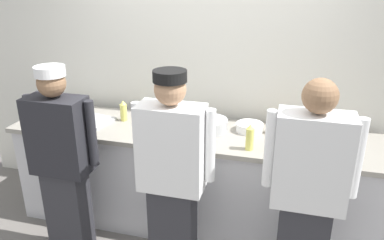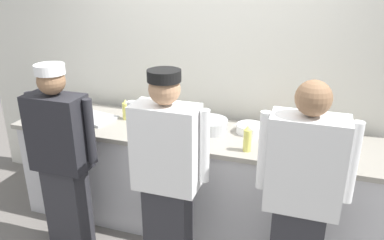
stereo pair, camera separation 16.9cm
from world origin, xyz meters
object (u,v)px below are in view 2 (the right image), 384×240
(chef_far_right, at_px, (301,197))
(ramekin_orange_sauce, at_px, (164,120))
(chef_near_left, at_px, (62,157))
(sheet_tray, at_px, (88,117))
(chef_center, at_px, (167,175))
(ramekin_green_sauce, at_px, (181,128))
(plate_stack_front, at_px, (250,128))
(deli_cup, at_px, (79,103))
(squeeze_bottle_secondary, at_px, (247,139))
(ramekin_red_sauce, at_px, (349,155))
(squeeze_bottle_spare, at_px, (126,110))
(mixing_bowl_steel, at_px, (210,125))
(squeeze_bottle_primary, at_px, (278,124))

(chef_far_right, bearing_deg, ramekin_orange_sauce, 148.52)
(chef_near_left, bearing_deg, sheet_tray, 103.85)
(chef_center, distance_m, ramekin_green_sauce, 0.66)
(plate_stack_front, xyz_separation_m, deli_cup, (-1.74, 0.08, 0.01))
(sheet_tray, bearing_deg, ramekin_orange_sauce, 9.78)
(chef_center, bearing_deg, ramekin_orange_sauce, 113.38)
(sheet_tray, distance_m, squeeze_bottle_secondary, 1.55)
(chef_near_left, relative_size, ramekin_red_sauce, 16.93)
(sheet_tray, xyz_separation_m, ramekin_green_sauce, (0.93, -0.02, 0.01))
(squeeze_bottle_spare, distance_m, ramekin_orange_sauce, 0.37)
(chef_near_left, relative_size, deli_cup, 16.38)
(chef_center, distance_m, sheet_tray, 1.25)
(chef_center, relative_size, chef_far_right, 0.99)
(chef_far_right, xyz_separation_m, ramekin_green_sauce, (-1.04, 0.63, 0.09))
(ramekin_green_sauce, bearing_deg, chef_center, -78.81)
(chef_center, height_order, plate_stack_front, chef_center)
(chef_far_right, relative_size, plate_stack_front, 7.10)
(chef_far_right, relative_size, mixing_bowl_steel, 5.31)
(ramekin_orange_sauce, bearing_deg, squeeze_bottle_spare, -174.70)
(mixing_bowl_steel, xyz_separation_m, ramekin_orange_sauce, (-0.44, 0.06, -0.03))
(plate_stack_front, bearing_deg, deli_cup, 177.21)
(chef_center, bearing_deg, mixing_bowl_steel, 81.73)
(sheet_tray, height_order, ramekin_orange_sauce, ramekin_orange_sauce)
(chef_near_left, xyz_separation_m, sheet_tray, (-0.15, 0.62, 0.10))
(squeeze_bottle_primary, bearing_deg, deli_cup, 177.89)
(mixing_bowl_steel, distance_m, squeeze_bottle_spare, 0.81)
(ramekin_red_sauce, bearing_deg, squeeze_bottle_secondary, -170.36)
(mixing_bowl_steel, height_order, squeeze_bottle_secondary, squeeze_bottle_secondary)
(squeeze_bottle_spare, xyz_separation_m, ramekin_green_sauce, (0.58, -0.11, -0.07))
(chef_far_right, height_order, ramekin_orange_sauce, chef_far_right)
(chef_center, bearing_deg, sheet_tray, 147.94)
(plate_stack_front, relative_size, ramekin_orange_sauce, 2.24)
(chef_center, relative_size, squeeze_bottle_secondary, 7.80)
(ramekin_red_sauce, bearing_deg, squeeze_bottle_spare, 174.47)
(chef_near_left, relative_size, ramekin_orange_sauce, 15.48)
(ramekin_green_sauce, bearing_deg, deli_cup, 168.45)
(chef_center, distance_m, squeeze_bottle_spare, 1.04)
(chef_near_left, relative_size, ramekin_green_sauce, 16.19)
(ramekin_red_sauce, distance_m, deli_cup, 2.53)
(chef_near_left, xyz_separation_m, chef_center, (0.90, -0.04, 0.02))
(chef_near_left, height_order, mixing_bowl_steel, chef_near_left)
(mixing_bowl_steel, bearing_deg, squeeze_bottle_secondary, -37.17)
(chef_near_left, relative_size, plate_stack_front, 6.90)
(squeeze_bottle_primary, bearing_deg, ramekin_green_sauce, -168.21)
(plate_stack_front, distance_m, squeeze_bottle_spare, 1.14)
(squeeze_bottle_secondary, relative_size, squeeze_bottle_spare, 1.10)
(sheet_tray, xyz_separation_m, squeeze_bottle_secondary, (1.54, -0.22, 0.09))
(mixing_bowl_steel, xyz_separation_m, squeeze_bottle_secondary, (0.38, -0.29, 0.05))
(squeeze_bottle_secondary, bearing_deg, chef_near_left, -163.70)
(chef_far_right, relative_size, squeeze_bottle_spare, 8.61)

